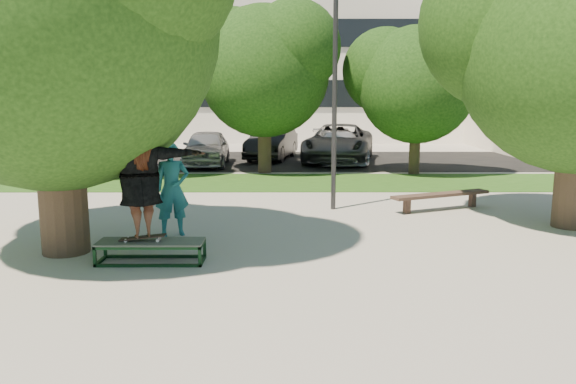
{
  "coord_description": "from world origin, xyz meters",
  "views": [
    {
      "loc": [
        -0.18,
        -8.93,
        2.8
      ],
      "look_at": [
        -0.15,
        0.6,
        1.18
      ],
      "focal_mm": 35.0,
      "sensor_mm": 36.0,
      "label": 1
    }
  ],
  "objects_px": {
    "tree_left": "(47,1)",
    "bystander": "(172,189)",
    "bench": "(441,196)",
    "car_silver_a": "(206,148)",
    "car_dark": "(272,143)",
    "car_grey": "(339,143)",
    "car_silver_b": "(338,146)",
    "grind_box": "(151,252)",
    "lamppost": "(335,82)"
  },
  "relations": [
    {
      "from": "tree_left",
      "to": "bystander",
      "type": "xyz_separation_m",
      "value": [
        1.79,
        1.2,
        -3.46
      ]
    },
    {
      "from": "bench",
      "to": "car_silver_a",
      "type": "height_order",
      "value": "car_silver_a"
    },
    {
      "from": "bystander",
      "to": "car_dark",
      "type": "xyz_separation_m",
      "value": [
        1.65,
        14.21,
        -0.22
      ]
    },
    {
      "from": "bench",
      "to": "car_silver_a",
      "type": "xyz_separation_m",
      "value": [
        -7.19,
        9.32,
        0.38
      ]
    },
    {
      "from": "car_silver_a",
      "to": "car_grey",
      "type": "relative_size",
      "value": 0.73
    },
    {
      "from": "bystander",
      "to": "car_grey",
      "type": "relative_size",
      "value": 0.32
    },
    {
      "from": "bench",
      "to": "car_silver_b",
      "type": "height_order",
      "value": "car_silver_b"
    },
    {
      "from": "bystander",
      "to": "car_dark",
      "type": "bearing_deg",
      "value": 61.08
    },
    {
      "from": "tree_left",
      "to": "grind_box",
      "type": "height_order",
      "value": "tree_left"
    },
    {
      "from": "lamppost",
      "to": "grind_box",
      "type": "distance_m",
      "value": 6.52
    },
    {
      "from": "lamppost",
      "to": "car_grey",
      "type": "xyz_separation_m",
      "value": [
        1.11,
        10.56,
        -2.33
      ]
    },
    {
      "from": "car_grey",
      "to": "car_silver_b",
      "type": "xyz_separation_m",
      "value": [
        -0.06,
        -0.35,
        -0.12
      ]
    },
    {
      "from": "lamppost",
      "to": "bench",
      "type": "bearing_deg",
      "value": -2.38
    },
    {
      "from": "lamppost",
      "to": "car_silver_b",
      "type": "distance_m",
      "value": 10.55
    },
    {
      "from": "bench",
      "to": "car_dark",
      "type": "height_order",
      "value": "car_dark"
    },
    {
      "from": "lamppost",
      "to": "grind_box",
      "type": "relative_size",
      "value": 3.39
    },
    {
      "from": "bystander",
      "to": "car_silver_b",
      "type": "distance_m",
      "value": 13.69
    },
    {
      "from": "lamppost",
      "to": "grind_box",
      "type": "bearing_deg",
      "value": -127.07
    },
    {
      "from": "car_silver_a",
      "to": "bystander",
      "type": "bearing_deg",
      "value": -86.96
    },
    {
      "from": "grind_box",
      "to": "car_grey",
      "type": "xyz_separation_m",
      "value": [
        4.61,
        15.19,
        0.63
      ]
    },
    {
      "from": "grind_box",
      "to": "bench",
      "type": "xyz_separation_m",
      "value": [
        6.19,
        4.52,
        0.17
      ]
    },
    {
      "from": "car_silver_a",
      "to": "car_grey",
      "type": "bearing_deg",
      "value": 11.74
    },
    {
      "from": "tree_left",
      "to": "bystander",
      "type": "bearing_deg",
      "value": 33.73
    },
    {
      "from": "car_silver_a",
      "to": "bench",
      "type": "bearing_deg",
      "value": -54.11
    },
    {
      "from": "tree_left",
      "to": "car_silver_b",
      "type": "bearing_deg",
      "value": 65.8
    },
    {
      "from": "grind_box",
      "to": "tree_left",
      "type": "bearing_deg",
      "value": 157.9
    },
    {
      "from": "grind_box",
      "to": "car_silver_a",
      "type": "relative_size",
      "value": 0.42
    },
    {
      "from": "bystander",
      "to": "bench",
      "type": "bearing_deg",
      "value": 0.47
    },
    {
      "from": "tree_left",
      "to": "car_dark",
      "type": "distance_m",
      "value": 16.21
    },
    {
      "from": "bench",
      "to": "tree_left",
      "type": "bearing_deg",
      "value": -178.57
    },
    {
      "from": "car_silver_a",
      "to": "car_dark",
      "type": "relative_size",
      "value": 0.96
    },
    {
      "from": "car_grey",
      "to": "grind_box",
      "type": "bearing_deg",
      "value": -95.9
    },
    {
      "from": "car_dark",
      "to": "car_grey",
      "type": "relative_size",
      "value": 0.76
    },
    {
      "from": "car_dark",
      "to": "lamppost",
      "type": "bearing_deg",
      "value": -69.26
    },
    {
      "from": "car_silver_a",
      "to": "car_dark",
      "type": "xyz_separation_m",
      "value": [
        2.65,
        2.29,
        0.01
      ]
    },
    {
      "from": "lamppost",
      "to": "car_silver_a",
      "type": "distance_m",
      "value": 10.53
    },
    {
      "from": "grind_box",
      "to": "bench",
      "type": "distance_m",
      "value": 7.67
    },
    {
      "from": "bystander",
      "to": "car_dark",
      "type": "distance_m",
      "value": 14.31
    },
    {
      "from": "bystander",
      "to": "car_silver_a",
      "type": "bearing_deg",
      "value": 72.51
    },
    {
      "from": "lamppost",
      "to": "car_silver_a",
      "type": "height_order",
      "value": "lamppost"
    },
    {
      "from": "tree_left",
      "to": "lamppost",
      "type": "xyz_separation_m",
      "value": [
        5.29,
        3.91,
        -1.27
      ]
    },
    {
      "from": "grind_box",
      "to": "car_silver_b",
      "type": "relative_size",
      "value": 0.37
    },
    {
      "from": "bystander",
      "to": "car_silver_a",
      "type": "distance_m",
      "value": 11.96
    },
    {
      "from": "tree_left",
      "to": "car_grey",
      "type": "distance_m",
      "value": 16.22
    },
    {
      "from": "lamppost",
      "to": "bench",
      "type": "distance_m",
      "value": 3.88
    },
    {
      "from": "car_silver_a",
      "to": "car_silver_b",
      "type": "relative_size",
      "value": 0.9
    },
    {
      "from": "grind_box",
      "to": "car_silver_b",
      "type": "height_order",
      "value": "car_silver_b"
    },
    {
      "from": "car_silver_a",
      "to": "car_grey",
      "type": "height_order",
      "value": "car_grey"
    },
    {
      "from": "bench",
      "to": "grind_box",
      "type": "bearing_deg",
      "value": -167.84
    },
    {
      "from": "bench",
      "to": "car_grey",
      "type": "xyz_separation_m",
      "value": [
        -1.59,
        10.67,
        0.46
      ]
    }
  ]
}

